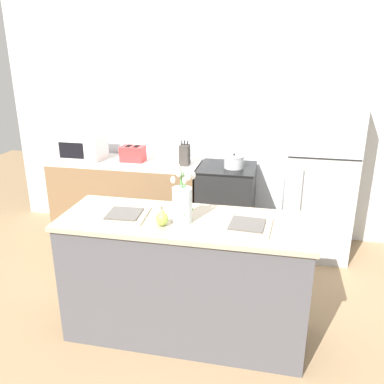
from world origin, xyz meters
TOP-DOWN VIEW (x-y plane):
  - ground_plane at (0.00, 0.00)m, footprint 10.00×10.00m
  - back_wall at (0.00, 2.00)m, footprint 5.20×0.08m
  - kitchen_island at (0.00, 0.00)m, footprint 1.80×0.66m
  - back_counter at (-1.06, 1.60)m, footprint 1.68×0.60m
  - stove_range at (0.10, 1.60)m, footprint 0.60×0.61m
  - refrigerator at (1.05, 1.60)m, footprint 0.68×0.67m
  - flower_vase at (-0.01, -0.04)m, footprint 0.15×0.15m
  - pear_figurine at (-0.13, -0.13)m, footprint 0.09×0.09m
  - plate_setting_left at (-0.44, -0.03)m, footprint 0.34×0.34m
  - plate_setting_right at (0.44, -0.03)m, footprint 0.34×0.34m
  - toaster at (-0.97, 1.61)m, footprint 0.28×0.18m
  - cooking_pot at (0.17, 1.58)m, footprint 0.21×0.21m
  - microwave at (-1.57, 1.60)m, footprint 0.48×0.37m
  - knife_block at (-0.36, 1.58)m, footprint 0.10×0.14m

SIDE VIEW (x-z plane):
  - ground_plane at x=0.00m, z-range 0.00..0.00m
  - stove_range at x=0.10m, z-range 0.00..0.90m
  - back_counter at x=-1.06m, z-range 0.00..0.90m
  - kitchen_island at x=0.00m, z-range 0.00..0.96m
  - refrigerator at x=1.05m, z-range 0.00..1.81m
  - plate_setting_left at x=-0.44m, z-range 0.95..0.98m
  - plate_setting_right at x=0.44m, z-range 0.95..0.98m
  - cooking_pot at x=0.17m, z-range 0.89..1.05m
  - toaster at x=-0.97m, z-range 0.90..1.07m
  - knife_block at x=-0.36m, z-range 0.88..1.15m
  - pear_figurine at x=-0.13m, z-range 0.94..1.08m
  - microwave at x=-1.57m, z-range 0.90..1.17m
  - flower_vase at x=-0.01m, z-range 0.90..1.32m
  - back_wall at x=0.00m, z-range 0.00..2.70m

